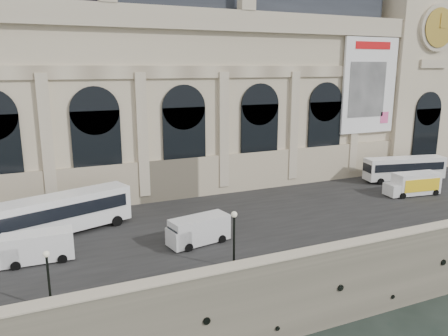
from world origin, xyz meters
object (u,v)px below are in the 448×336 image
object	(u,v)px
van_c	(196,231)
lamp_right	(234,240)
lamp_left	(49,281)
van_b	(34,248)
box_truck	(413,184)
bus_left	(61,213)
bus_right	(404,168)

from	to	relation	value
van_c	lamp_right	distance (m)	5.91
lamp_left	van_c	bearing A→B (deg)	26.96
van_b	box_truck	world-z (taller)	box_truck
van_b	lamp_right	world-z (taller)	lamp_right
van_c	lamp_left	bearing A→B (deg)	-153.04
bus_left	van_c	xyz separation A→B (m)	(10.78, -7.30, -0.90)
lamp_right	van_c	bearing A→B (deg)	100.32
van_c	lamp_right	size ratio (longest dim) A/B	1.24
bus_left	van_b	xyz separation A→B (m)	(-2.54, -5.43, -0.91)
van_c	lamp_left	xyz separation A→B (m)	(-12.48, -6.35, 0.79)
bus_left	van_c	size ratio (longest dim) A/B	2.27
van_c	lamp_right	xyz separation A→B (m)	(1.04, -5.72, 1.08)
bus_right	van_c	world-z (taller)	bus_right
box_truck	bus_left	bearing A→B (deg)	174.89
lamp_left	van_b	bearing A→B (deg)	95.85
van_b	van_c	xyz separation A→B (m)	(13.32, -1.86, 0.00)
box_truck	lamp_right	xyz separation A→B (m)	(-28.97, -9.36, 0.94)
van_b	box_truck	bearing A→B (deg)	2.36
lamp_left	lamp_right	bearing A→B (deg)	2.67
bus_right	box_truck	distance (m)	6.95
bus_right	van_b	size ratio (longest dim) A/B	2.06
van_b	lamp_right	distance (m)	16.27
bus_right	van_c	bearing A→B (deg)	-164.98
van_b	van_c	distance (m)	13.45
van_b	lamp_left	xyz separation A→B (m)	(0.84, -8.21, 0.79)
van_c	van_b	bearing A→B (deg)	172.04
van_c	box_truck	bearing A→B (deg)	6.93
box_truck	van_b	bearing A→B (deg)	-177.64
lamp_left	bus_left	bearing A→B (deg)	82.89
van_b	lamp_right	size ratio (longest dim) A/B	1.20
lamp_left	lamp_right	distance (m)	13.54
bus_right	lamp_right	size ratio (longest dim) A/B	2.46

